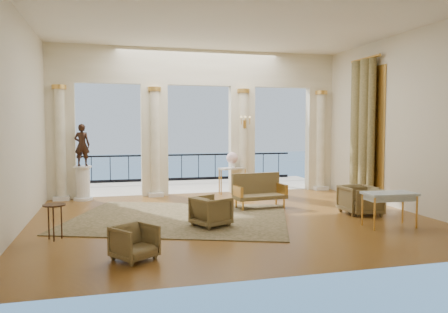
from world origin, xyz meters
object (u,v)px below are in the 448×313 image
object	(u,v)px
pedestal	(83,184)
console_table	(232,172)
armchair_d	(211,210)
armchair_b	(358,198)
armchair_a	(134,241)
settee	(259,191)
game_table	(390,196)
side_table	(54,209)
armchair_c	(365,200)
statue	(82,145)

from	to	relation	value
pedestal	console_table	distance (m)	4.50
armchair_d	console_table	world-z (taller)	console_table
armchair_b	console_table	xyz separation A→B (m)	(-2.12, 3.80, 0.31)
pedestal	armchair_b	bearing A→B (deg)	-29.50
armchair_a	armchair_b	world-z (taller)	armchair_b
pedestal	console_table	xyz separation A→B (m)	(4.50, 0.05, 0.21)
settee	pedestal	size ratio (longest dim) A/B	1.42
settee	pedestal	xyz separation A→B (m)	(-4.53, 2.39, 0.03)
settee	armchair_b	bearing A→B (deg)	-39.38
game_table	side_table	xyz separation A→B (m)	(-6.75, 0.66, -0.08)
pedestal	side_table	world-z (taller)	pedestal
console_table	pedestal	bearing A→B (deg)	157.88
pedestal	side_table	xyz separation A→B (m)	(-0.25, -4.50, 0.10)
armchair_a	settee	size ratio (longest dim) A/B	0.44
armchair_a	game_table	distance (m)	5.46
pedestal	console_table	size ratio (longest dim) A/B	1.06
armchair_d	console_table	distance (m)	4.54
armchair_c	pedestal	bearing A→B (deg)	-108.10
armchair_d	game_table	distance (m)	3.80
armchair_d	statue	world-z (taller)	statue
armchair_c	statue	size ratio (longest dim) A/B	0.60
armchair_a	armchair_c	distance (m)	6.01
armchair_a	side_table	size ratio (longest dim) A/B	0.92
armchair_b	console_table	bearing A→B (deg)	118.53
armchair_a	game_table	xyz separation A→B (m)	(5.36, 0.98, 0.35)
pedestal	settee	bearing A→B (deg)	-27.80
armchair_d	pedestal	xyz separation A→B (m)	(-2.85, 4.16, 0.12)
armchair_d	statue	size ratio (longest dim) A/B	0.59
armchair_c	console_table	bearing A→B (deg)	-138.61
armchair_d	settee	distance (m)	2.45
armchair_c	console_table	world-z (taller)	console_table
armchair_c	console_table	size ratio (longest dim) A/B	0.77
armchair_c	statue	bearing A→B (deg)	-108.10
armchair_d	side_table	world-z (taller)	armchair_d
game_table	statue	size ratio (longest dim) A/B	0.91
armchair_b	armchair_c	distance (m)	0.20
game_table	console_table	world-z (taller)	console_table
pedestal	armchair_a	bearing A→B (deg)	-79.51
armchair_b	armchair_d	bearing A→B (deg)	-174.34
armchair_a	pedestal	distance (m)	6.25
armchair_b	game_table	size ratio (longest dim) A/B	0.70
armchair_b	armchair_d	distance (m)	3.79
statue	settee	bearing A→B (deg)	167.24
pedestal	armchair_c	bearing A→B (deg)	-30.25
armchair_d	armchair_b	bearing A→B (deg)	-109.27
game_table	console_table	distance (m)	5.58
armchair_a	armchair_d	distance (m)	2.61
armchair_c	game_table	world-z (taller)	game_table
armchair_a	statue	bearing A→B (deg)	65.58
armchair_b	statue	bearing A→B (deg)	149.82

